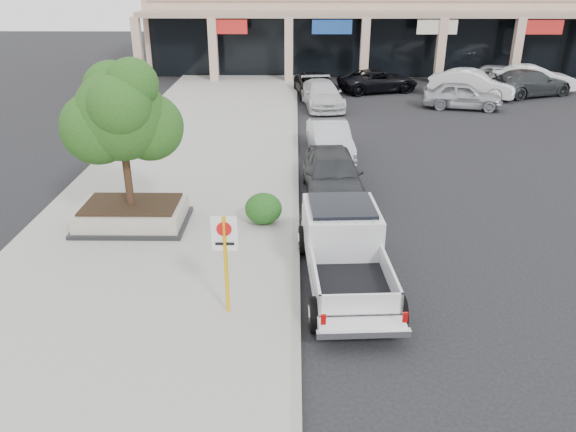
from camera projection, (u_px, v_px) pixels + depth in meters
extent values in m
plane|color=black|center=(362.00, 300.00, 13.15)|extent=(120.00, 120.00, 0.00)
cube|color=gray|center=(177.00, 199.00, 18.66)|extent=(8.00, 52.00, 0.15)
cube|color=gray|center=(296.00, 200.00, 18.62)|extent=(0.20, 52.00, 0.15)
cube|color=#D0A992|center=(422.00, 5.00, 42.31)|extent=(40.00, 10.00, 9.00)
cube|color=gray|center=(441.00, 14.00, 36.81)|extent=(40.00, 2.20, 0.35)
cube|color=#D0A992|center=(138.00, 50.00, 37.15)|extent=(0.55, 0.55, 4.20)
cube|color=black|center=(434.00, 48.00, 38.71)|extent=(39.20, 0.08, 3.90)
cube|color=black|center=(133.00, 223.00, 16.63)|extent=(3.20, 2.20, 0.12)
cube|color=gray|center=(132.00, 213.00, 16.50)|extent=(3.00, 2.00, 0.50)
cube|color=black|center=(131.00, 204.00, 16.39)|extent=(2.70, 1.70, 0.06)
cylinder|color=black|center=(127.00, 168.00, 15.93)|extent=(0.22, 0.22, 2.20)
sphere|color=#153E11|center=(120.00, 116.00, 15.32)|extent=(2.50, 2.50, 2.50)
sphere|color=#153E11|center=(150.00, 127.00, 15.75)|extent=(1.90, 1.90, 1.90)
sphere|color=#153E11|center=(112.00, 90.00, 15.54)|extent=(1.60, 1.60, 1.60)
cylinder|color=#E0A40B|center=(226.00, 265.00, 12.01)|extent=(0.09, 0.09, 2.30)
cube|color=white|center=(224.00, 234.00, 11.70)|extent=(0.55, 0.03, 0.78)
cylinder|color=red|center=(224.00, 229.00, 11.62)|extent=(0.32, 0.02, 0.32)
ellipsoid|color=#174012|center=(263.00, 209.00, 16.55)|extent=(1.10, 0.99, 0.93)
imported|color=#2B2D30|center=(333.00, 174.00, 18.81)|extent=(2.10, 4.75, 1.59)
imported|color=#ABAEB3|center=(330.00, 139.00, 22.92)|extent=(1.88, 4.37, 1.40)
imported|color=silver|center=(322.00, 95.00, 30.93)|extent=(2.58, 5.09, 1.42)
imported|color=black|center=(316.00, 85.00, 33.58)|extent=(2.79, 5.09, 1.35)
imported|color=#A2A4AA|center=(462.00, 95.00, 30.64)|extent=(4.54, 2.57, 1.46)
imported|color=silver|center=(472.00, 84.00, 33.18)|extent=(5.20, 3.62, 1.63)
imported|color=#2D3032|center=(530.00, 83.00, 33.68)|extent=(5.83, 4.10, 1.57)
imported|color=black|center=(378.00, 81.00, 34.81)|extent=(5.40, 3.62, 1.37)
imported|color=#A6A9AF|center=(500.00, 76.00, 36.08)|extent=(4.61, 3.23, 1.46)
imported|color=silver|center=(534.00, 79.00, 34.82)|extent=(4.91, 1.90, 1.60)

